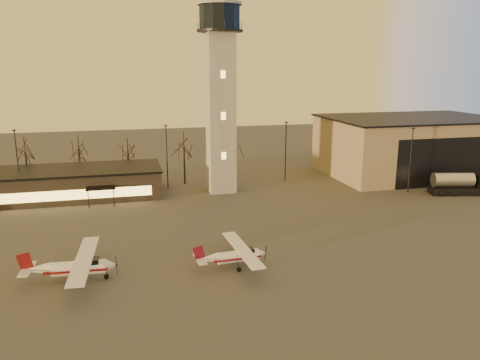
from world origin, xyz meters
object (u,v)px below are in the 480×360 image
Objects in this scene: hangar at (411,146)px; terminal at (75,183)px; cessna_front at (239,258)px; cessna_rear at (81,270)px; fuel_truck at (460,186)px; control_tower at (220,86)px.

hangar reaches higher than terminal.
cessna_rear is at bearing 174.56° from cessna_front.
terminal is at bearing -178.03° from hangar.
hangar is at bearing 99.73° from fuel_truck.
terminal is 2.24× the size of cessna_rear.
hangar is at bearing 6.31° from control_tower.
cessna_rear is 1.20× the size of fuel_truck.
control_tower reaches higher than hangar.
fuel_truck is (39.36, 17.97, 0.42)m from cessna_front.
control_tower is 3.34× the size of cessna_front.
terminal is (-57.99, -2.00, -3.00)m from hangar.
cessna_front is at bearing -59.83° from terminal.
cessna_rear is (3.06, -30.19, -1.09)m from terminal.
terminal is at bearing 116.52° from cessna_front.
cessna_rear is at bearing -149.63° from hangar.
fuel_truck is at bearing -12.51° from terminal.
control_tower is 1.28× the size of terminal.
terminal is at bearing 174.85° from control_tower.
terminal reaches higher than cessna_rear.
control_tower is at bearing -5.15° from terminal.
terminal reaches higher than fuel_truck.
control_tower is 1.07× the size of hangar.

